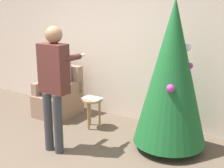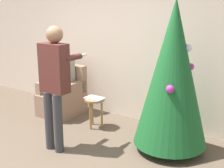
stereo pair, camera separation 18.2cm
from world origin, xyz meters
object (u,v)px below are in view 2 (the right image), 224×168
(side_stool, at_px, (95,105))
(person_seated, at_px, (61,79))
(person_standing, at_px, (54,78))
(armchair, at_px, (63,97))
(christmas_tree, at_px, (173,74))

(side_stool, bearing_deg, person_seated, 170.54)
(side_stool, bearing_deg, person_standing, -87.43)
(armchair, xyz_separation_m, person_standing, (0.91, -1.08, 0.72))
(person_seated, distance_m, person_standing, 1.44)
(armchair, bearing_deg, christmas_tree, -4.96)
(person_standing, bearing_deg, person_seated, 130.90)
(person_seated, relative_size, side_stool, 2.50)
(person_seated, xyz_separation_m, person_standing, (0.91, -1.05, 0.37))
(person_seated, bearing_deg, christmas_tree, -4.36)
(armchair, distance_m, person_standing, 1.58)
(armchair, height_order, person_standing, person_standing)
(christmas_tree, xyz_separation_m, side_stool, (-1.35, 0.02, -0.71))
(armchair, distance_m, person_seated, 0.35)
(person_seated, bearing_deg, armchair, 90.00)
(christmas_tree, height_order, side_stool, christmas_tree)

